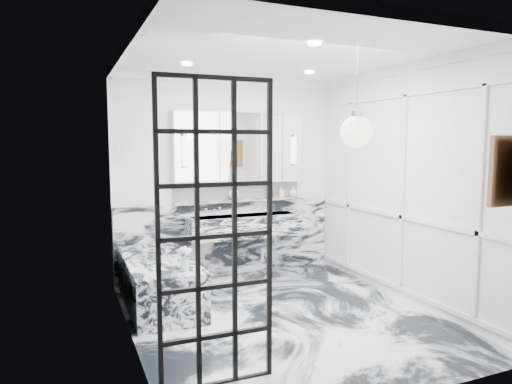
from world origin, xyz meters
name	(u,v)px	position (x,y,z in m)	size (l,w,h in m)	color
floor	(283,316)	(0.00, 0.00, 0.00)	(3.60, 3.60, 0.00)	white
ceiling	(285,54)	(0.00, 0.00, 2.80)	(3.60, 3.60, 0.00)	white
wall_back	(228,177)	(0.00, 1.80, 1.40)	(3.60, 3.60, 0.00)	white
wall_front	(399,213)	(0.00, -1.80, 1.40)	(3.60, 3.60, 0.00)	white
wall_left	(129,196)	(-1.60, 0.00, 1.40)	(3.60, 3.60, 0.00)	white
wall_right	(404,184)	(1.60, 0.00, 1.40)	(3.60, 3.60, 0.00)	white
marble_clad_back	(229,238)	(0.00, 1.78, 0.53)	(3.18, 0.05, 1.05)	white
marble_clad_left	(131,202)	(-1.59, 0.00, 1.34)	(0.02, 3.56, 2.68)	white
panel_molding	(402,192)	(1.58, 0.00, 1.30)	(0.03, 3.40, 2.30)	white
soap_bottle_a	(269,190)	(0.61, 1.71, 1.20)	(0.08, 0.08, 0.22)	#8C5919
soap_bottle_b	(281,192)	(0.81, 1.71, 1.17)	(0.07, 0.07, 0.15)	#4C4C51
soap_bottle_c	(293,192)	(1.00, 1.71, 1.16)	(0.11, 0.11, 0.14)	silver
face_pot	(234,194)	(0.06, 1.71, 1.17)	(0.16, 0.16, 0.16)	white
amber_bottle	(275,194)	(0.70, 1.71, 1.14)	(0.04, 0.04, 0.10)	#8C5919
flower_vase	(185,264)	(-1.01, 0.32, 0.61)	(0.08, 0.08, 0.12)	silver
crittall_door	(216,236)	(-1.10, -1.06, 1.18)	(0.88, 0.04, 2.36)	black
pendant_light	(356,132)	(0.13, -1.09, 1.98)	(0.27, 0.27, 0.27)	white
trough_sink	(244,226)	(0.15, 1.55, 0.73)	(1.60, 0.45, 0.30)	silver
ledge	(240,200)	(0.15, 1.72, 1.07)	(1.90, 0.14, 0.04)	silver
subway_tile	(238,191)	(0.15, 1.78, 1.21)	(1.90, 0.03, 0.23)	white
mirror_cabinet	(239,148)	(0.15, 1.73, 1.82)	(1.90, 0.16, 1.00)	white
sconce_left	(184,151)	(-0.67, 1.63, 1.78)	(0.07, 0.07, 0.40)	white
sconce_right	(294,150)	(0.97, 1.63, 1.78)	(0.07, 0.07, 0.40)	white
bathtub	(159,282)	(-1.18, 0.90, 0.28)	(0.75, 1.65, 0.55)	silver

